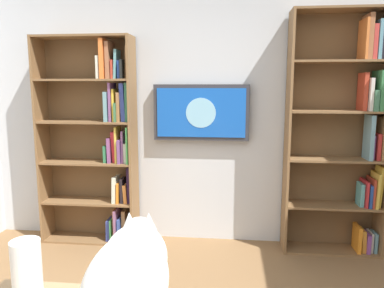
# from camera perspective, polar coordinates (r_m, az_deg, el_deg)

# --- Properties ---
(wall_back) EXTENTS (4.52, 0.06, 2.70)m
(wall_back) POSITION_cam_1_polar(r_m,az_deg,el_deg) (3.62, 2.57, 5.88)
(wall_back) COLOR silver
(wall_back) RESTS_ON ground
(bookshelf_left) EXTENTS (0.88, 0.28, 2.20)m
(bookshelf_left) POSITION_cam_1_polar(r_m,az_deg,el_deg) (3.62, 23.03, 1.97)
(bookshelf_left) COLOR brown
(bookshelf_left) RESTS_ON ground
(bookshelf_right) EXTENTS (0.94, 0.28, 2.01)m
(bookshelf_right) POSITION_cam_1_polar(r_m,az_deg,el_deg) (3.71, -14.04, 0.34)
(bookshelf_right) COLOR brown
(bookshelf_right) RESTS_ON ground
(wall_mounted_tv) EXTENTS (0.92, 0.07, 0.54)m
(wall_mounted_tv) POSITION_cam_1_polar(r_m,az_deg,el_deg) (3.54, 1.43, 4.88)
(wall_mounted_tv) COLOR #333338
(cat) EXTENTS (0.27, 0.63, 0.35)m
(cat) POSITION_cam_1_polar(r_m,az_deg,el_deg) (1.32, -9.65, -19.61)
(cat) COLOR white
(cat) RESTS_ON desk
(paper_towel_roll) EXTENTS (0.11, 0.11, 0.24)m
(paper_towel_roll) POSITION_cam_1_polar(r_m,az_deg,el_deg) (1.59, -24.20, -17.43)
(paper_towel_roll) COLOR white
(paper_towel_roll) RESTS_ON desk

